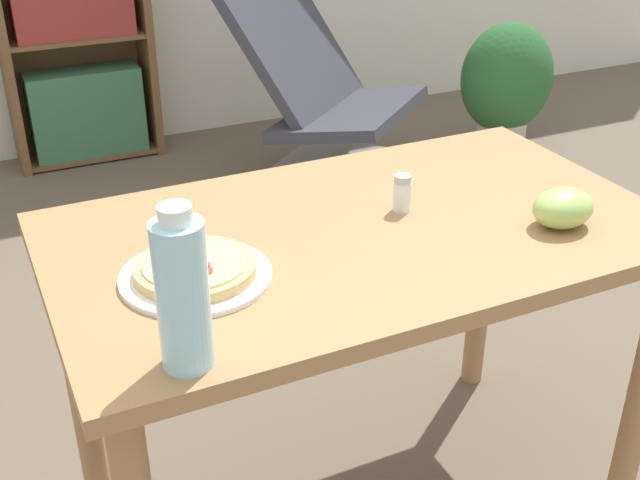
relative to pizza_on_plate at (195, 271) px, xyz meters
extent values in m
cube|color=#A37549|center=(0.36, 0.05, -0.03)|extent=(1.22, 0.71, 0.03)
cylinder|color=#A37549|center=(-0.19, 0.35, -0.41)|extent=(0.06, 0.06, 0.73)
cylinder|color=#A37549|center=(0.90, 0.35, -0.41)|extent=(0.06, 0.06, 0.73)
cylinder|color=white|center=(0.00, 0.00, -0.01)|extent=(0.27, 0.27, 0.01)
cylinder|color=#DBB26B|center=(0.00, 0.00, 0.01)|extent=(0.21, 0.21, 0.02)
cylinder|color=#EACC7A|center=(0.00, 0.00, 0.02)|extent=(0.18, 0.18, 0.00)
cylinder|color=#A83328|center=(0.00, 0.03, 0.02)|extent=(0.03, 0.03, 0.00)
cylinder|color=#A83328|center=(-0.02, 0.00, 0.02)|extent=(0.03, 0.03, 0.00)
cylinder|color=#A83328|center=(0.00, -0.02, 0.02)|extent=(0.03, 0.03, 0.00)
cylinder|color=#A83328|center=(0.00, -0.04, 0.02)|extent=(0.03, 0.03, 0.00)
ellipsoid|color=#A8CC66|center=(0.72, -0.11, 0.02)|extent=(0.13, 0.10, 0.08)
sphere|color=#A8CC66|center=(0.71, -0.08, 0.03)|extent=(0.02, 0.02, 0.02)
sphere|color=#A8CC66|center=(0.66, -0.12, 0.02)|extent=(0.02, 0.02, 0.02)
sphere|color=#A8CC66|center=(0.73, -0.09, 0.02)|extent=(0.02, 0.02, 0.02)
sphere|color=#A8CC66|center=(0.72, -0.08, 0.00)|extent=(0.02, 0.02, 0.02)
sphere|color=#A8CC66|center=(0.70, -0.13, 0.01)|extent=(0.02, 0.02, 0.02)
sphere|color=#A8CC66|center=(0.76, -0.12, 0.00)|extent=(0.02, 0.02, 0.02)
cylinder|color=#A3DBEA|center=(-0.08, -0.23, 0.10)|extent=(0.08, 0.08, 0.23)
cylinder|color=white|center=(-0.08, -0.23, 0.23)|extent=(0.05, 0.05, 0.03)
cylinder|color=white|center=(0.47, 0.08, 0.02)|extent=(0.04, 0.04, 0.06)
cylinder|color=#B7B7BC|center=(0.47, 0.08, 0.06)|extent=(0.03, 0.03, 0.02)
cube|color=slate|center=(1.18, 1.77, -0.73)|extent=(0.81, 0.80, 0.10)
cube|color=#383842|center=(1.18, 1.71, -0.42)|extent=(0.81, 0.80, 0.14)
cube|color=#383842|center=(1.04, 1.94, -0.17)|extent=(0.75, 0.72, 0.55)
cube|color=brown|center=(0.24, 2.61, -0.76)|extent=(0.60, 0.25, 0.02)
cube|color=#3D704C|center=(0.24, 2.59, -0.54)|extent=(0.52, 0.18, 0.41)
cube|color=brown|center=(0.24, 2.61, -0.19)|extent=(0.60, 0.25, 0.02)
cylinder|color=#BCB2A3|center=(2.07, 1.79, -0.68)|extent=(0.24, 0.24, 0.20)
ellipsoid|color=#285B2D|center=(2.07, 1.79, -0.39)|extent=(0.46, 0.39, 0.53)
camera|label=1|loc=(-0.32, -1.19, 0.71)|focal=45.00mm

